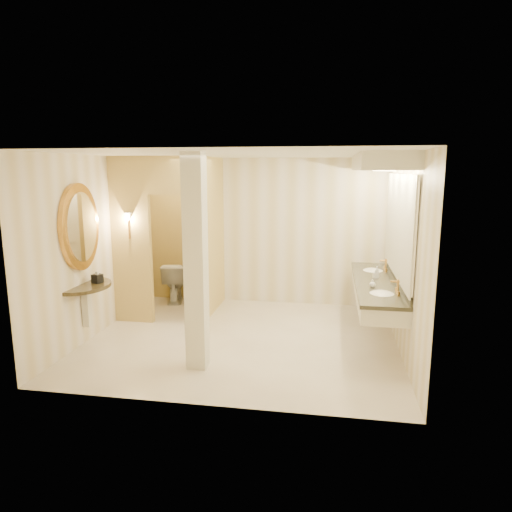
{
  "coord_description": "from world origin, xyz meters",
  "views": [
    {
      "loc": [
        1.27,
        -6.36,
        2.49
      ],
      "look_at": [
        0.17,
        0.2,
        1.23
      ],
      "focal_mm": 32.0,
      "sensor_mm": 36.0,
      "label": 1
    }
  ],
  "objects": [
    {
      "name": "vanity",
      "position": [
        1.98,
        0.4,
        1.63
      ],
      "size": [
        0.75,
        2.83,
        2.09
      ],
      "color": "silver",
      "rests_on": "floor"
    },
    {
      "name": "wall_sconce",
      "position": [
        -1.93,
        0.43,
        1.73
      ],
      "size": [
        0.14,
        0.14,
        0.42
      ],
      "color": "#B6823A",
      "rests_on": "toilet_closet"
    },
    {
      "name": "pillar",
      "position": [
        -0.37,
        -1.05,
        1.35
      ],
      "size": [
        0.25,
        0.25,
        2.7
      ],
      "primitive_type": "cube",
      "color": "silver",
      "rests_on": "floor"
    },
    {
      "name": "soap_bottle_a",
      "position": [
        1.94,
        0.55,
        0.94
      ],
      "size": [
        0.07,
        0.07,
        0.12
      ],
      "primitive_type": "imported",
      "rotation": [
        0.0,
        0.0,
        0.32
      ],
      "color": "beige",
      "rests_on": "vanity"
    },
    {
      "name": "floor",
      "position": [
        0.0,
        0.0,
        0.0
      ],
      "size": [
        4.5,
        4.5,
        0.0
      ],
      "primitive_type": "plane",
      "color": "silver",
      "rests_on": "ground"
    },
    {
      "name": "wall_left",
      "position": [
        -2.25,
        0.0,
        1.35
      ],
      "size": [
        0.02,
        4.0,
        2.7
      ],
      "primitive_type": "cube",
      "color": "#F1E3D0",
      "rests_on": "floor"
    },
    {
      "name": "wall_front",
      "position": [
        0.0,
        -2.0,
        1.35
      ],
      "size": [
        4.5,
        0.02,
        2.7
      ],
      "primitive_type": "cube",
      "color": "#F1E3D0",
      "rests_on": "floor"
    },
    {
      "name": "toilet",
      "position": [
        -1.67,
        1.75,
        0.38
      ],
      "size": [
        0.58,
        0.82,
        0.76
      ],
      "primitive_type": "imported",
      "rotation": [
        0.0,
        0.0,
        3.37
      ],
      "color": "white",
      "rests_on": "floor"
    },
    {
      "name": "wall_right",
      "position": [
        2.25,
        0.0,
        1.35
      ],
      "size": [
        0.02,
        4.0,
        2.7
      ],
      "primitive_type": "cube",
      "color": "#F1E3D0",
      "rests_on": "floor"
    },
    {
      "name": "wall_back",
      "position": [
        0.0,
        2.0,
        1.35
      ],
      "size": [
        4.5,
        0.02,
        2.7
      ],
      "primitive_type": "cube",
      "color": "#F1E3D0",
      "rests_on": "floor"
    },
    {
      "name": "console_shelf",
      "position": [
        -2.21,
        -0.53,
        1.34
      ],
      "size": [
        0.94,
        0.94,
        1.92
      ],
      "color": "black",
      "rests_on": "floor"
    },
    {
      "name": "soap_bottle_c",
      "position": [
        1.96,
        0.57,
        0.97
      ],
      "size": [
        0.08,
        0.09,
        0.18
      ],
      "primitive_type": "imported",
      "rotation": [
        0.0,
        0.0,
        0.24
      ],
      "color": "#C6B28C",
      "rests_on": "vanity"
    },
    {
      "name": "soap_bottle_b",
      "position": [
        1.85,
        -0.02,
        0.93
      ],
      "size": [
        0.1,
        0.1,
        0.11
      ],
      "primitive_type": "imported",
      "rotation": [
        0.0,
        0.0,
        0.19
      ],
      "color": "silver",
      "rests_on": "vanity"
    },
    {
      "name": "ceiling",
      "position": [
        0.0,
        0.0,
        2.7
      ],
      "size": [
        4.5,
        4.5,
        0.0
      ],
      "primitive_type": "plane",
      "rotation": [
        3.14,
        0.0,
        0.0
      ],
      "color": "white",
      "rests_on": "wall_back"
    },
    {
      "name": "tissue_box",
      "position": [
        -2.06,
        -0.4,
        0.94
      ],
      "size": [
        0.16,
        0.16,
        0.12
      ],
      "primitive_type": "cube",
      "rotation": [
        0.0,
        0.0,
        -0.33
      ],
      "color": "black",
      "rests_on": "console_shelf"
    },
    {
      "name": "toilet_closet",
      "position": [
        -1.12,
        0.97,
        1.39
      ],
      "size": [
        1.5,
        1.55,
        2.7
      ],
      "color": "#E7CD79",
      "rests_on": "floor"
    }
  ]
}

